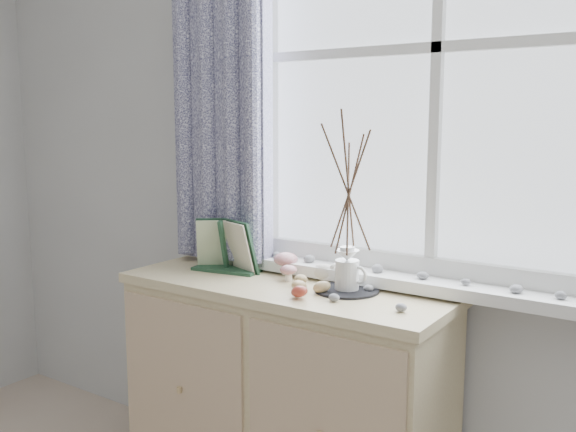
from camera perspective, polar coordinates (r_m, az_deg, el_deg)
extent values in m
cube|color=silver|center=(2.33, 6.16, 5.58)|extent=(4.00, 0.04, 2.60)
cube|color=silver|center=(2.20, 13.37, 14.34)|extent=(1.30, 0.01, 1.40)
cube|color=white|center=(2.19, 11.96, -5.88)|extent=(1.45, 0.16, 0.04)
cube|color=#0A0935|center=(2.52, -5.99, 14.36)|extent=(0.44, 0.06, 1.61)
cube|color=beige|center=(2.41, -0.33, -16.21)|extent=(1.17, 0.43, 0.81)
cube|color=beige|center=(2.27, -0.34, -6.43)|extent=(1.20, 0.45, 0.03)
cube|color=tan|center=(2.43, -9.36, -16.19)|extent=(0.55, 0.01, 0.75)
cylinder|color=white|center=(2.38, -0.21, -4.56)|extent=(0.03, 0.03, 0.06)
ellipsoid|color=#8C040B|center=(2.37, -0.21, -3.85)|extent=(0.09, 0.09, 0.05)
cylinder|color=white|center=(2.29, 0.04, -5.31)|extent=(0.03, 0.03, 0.04)
ellipsoid|color=#8C040B|center=(2.29, 0.04, -4.80)|extent=(0.06, 0.06, 0.03)
ellipsoid|color=tan|center=(2.14, 0.99, -6.21)|extent=(0.05, 0.04, 0.06)
ellipsoid|color=tan|center=(2.22, 1.12, -5.68)|extent=(0.05, 0.04, 0.06)
ellipsoid|color=maroon|center=(2.07, 1.01, -6.73)|extent=(0.05, 0.04, 0.06)
ellipsoid|color=tan|center=(2.13, 3.02, -6.31)|extent=(0.05, 0.04, 0.06)
cylinder|color=black|center=(2.17, 5.25, -6.58)|extent=(0.22, 0.22, 0.01)
cylinder|color=silver|center=(2.16, 5.27, -5.21)|extent=(0.09, 0.09, 0.10)
cone|color=silver|center=(2.14, 5.29, -3.51)|extent=(0.08, 0.08, 0.04)
cylinder|color=silver|center=(2.14, 5.30, -3.04)|extent=(0.05, 0.05, 0.02)
torus|color=silver|center=(2.14, 6.33, -5.23)|extent=(0.06, 0.02, 0.06)
ellipsoid|color=gray|center=(2.05, 4.12, -7.27)|extent=(0.04, 0.03, 0.03)
ellipsoid|color=gray|center=(2.16, 7.18, -6.43)|extent=(0.04, 0.03, 0.03)
ellipsoid|color=gray|center=(1.97, 10.02, -8.03)|extent=(0.04, 0.03, 0.03)
ellipsoid|color=gray|center=(2.25, 4.91, -5.79)|extent=(0.04, 0.03, 0.03)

